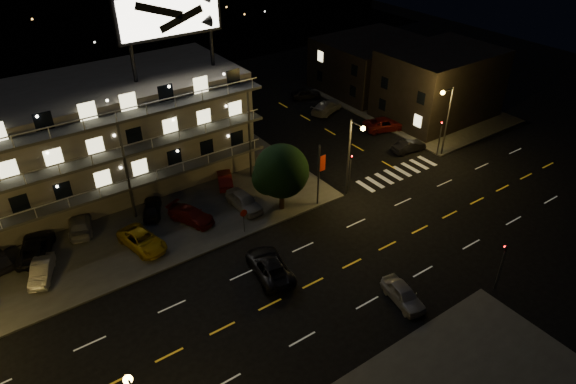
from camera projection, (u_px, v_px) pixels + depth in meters
ground at (333, 273)px, 40.74m from camera, size 140.00×140.00×0.00m
curb_nw at (80, 213)px, 47.66m from camera, size 44.00×24.00×0.15m
curb_ne at (411, 105)px, 69.04m from camera, size 16.00×24.00×0.15m
motel at (98, 135)px, 49.46m from camera, size 28.00×13.80×18.10m
side_bldg_front at (439, 84)px, 64.03m from camera, size 14.06×10.00×8.50m
side_bldg_back at (372, 64)px, 72.69m from camera, size 14.06×12.00×7.00m
streetlight_nc at (352, 151)px, 47.66m from camera, size 0.44×1.92×8.00m
streetlight_ne at (446, 114)px, 54.53m from camera, size 1.92×0.44×8.00m
signal_nw at (350, 169)px, 49.58m from camera, size 0.20×0.27×4.60m
signal_sw at (502, 263)px, 37.89m from camera, size 0.20×0.27×4.60m
signal_ne at (440, 134)px, 55.89m from camera, size 0.27×0.20×4.60m
banner_north at (319, 173)px, 47.15m from camera, size 0.83×0.16×6.40m
stop_sign at (244, 217)px, 44.26m from camera, size 0.91×0.11×2.61m
tree at (281, 173)px, 46.12m from camera, size 5.17×4.98×6.51m
lot_car_1 at (41, 271)px, 39.78m from camera, size 2.83×4.20×1.31m
lot_car_2 at (142, 240)px, 42.95m from camera, size 3.26×5.29×1.37m
lot_car_3 at (191, 215)px, 46.10m from camera, size 3.53×4.89×1.32m
lot_car_4 at (244, 201)px, 47.82m from camera, size 1.91×4.54×1.53m
lot_car_6 at (35, 248)px, 42.07m from camera, size 4.25×5.70×1.44m
lot_car_7 at (80, 223)px, 44.98m from camera, size 3.19×5.11×1.38m
lot_car_8 at (152, 207)px, 47.10m from camera, size 3.10×4.24×1.34m
lot_car_9 at (225, 179)px, 51.36m from camera, size 2.81×4.12×1.29m
side_car_0 at (409, 146)px, 57.68m from camera, size 4.17×1.91×1.32m
side_car_1 at (385, 124)px, 62.38m from camera, size 5.96×4.14×1.51m
side_car_2 at (327, 107)px, 66.75m from camera, size 5.66×3.82×1.52m
side_car_3 at (306, 94)px, 70.79m from camera, size 4.45×2.95×1.41m
road_car_east at (403, 294)px, 37.76m from camera, size 2.36×4.31×1.39m
road_car_west at (269, 266)px, 40.31m from camera, size 3.52×5.89×1.53m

